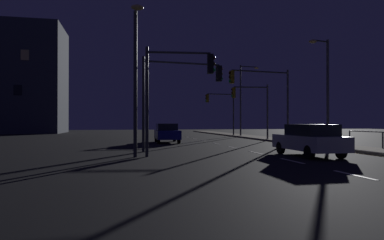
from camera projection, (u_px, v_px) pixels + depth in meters
name	position (u px, v px, depth m)	size (l,w,h in m)	color
ground_plane	(231.00, 147.00, 22.87)	(112.00, 112.00, 0.00)	black
sidewalk_right	(320.00, 145.00, 24.21)	(2.56, 77.00, 0.14)	gray
lane_markings_center	(217.00, 144.00, 26.30)	(0.14, 50.00, 0.01)	silver
lane_edge_line	(270.00, 142.00, 28.80)	(0.14, 53.00, 0.01)	gold
car	(309.00, 139.00, 16.67)	(1.83, 4.41, 1.57)	silver
car_oncoming	(167.00, 133.00, 28.01)	(1.93, 4.44, 1.57)	navy
traffic_light_mid_left	(251.00, 101.00, 31.01)	(3.45, 0.66, 5.01)	#4C4C51
traffic_light_far_right	(180.00, 85.00, 19.87)	(4.93, 0.73, 5.42)	#38383D
traffic_light_mid_right	(263.00, 90.00, 26.07)	(5.14, 0.79, 5.69)	#4C4C51
traffic_light_far_left	(177.00, 80.00, 16.49)	(3.42, 0.58, 5.33)	#38383D
traffic_light_near_left	(221.00, 105.00, 40.05)	(3.63, 0.52, 5.12)	#38383D
street_lamp_median	(325.00, 82.00, 23.18)	(1.67, 0.55, 7.23)	#4C4C51
street_lamp_across_street	(136.00, 69.00, 15.96)	(0.56, 1.55, 7.01)	#38383D
street_lamp_corner	(243.00, 93.00, 39.33)	(2.40, 0.42, 8.19)	#4C4C51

